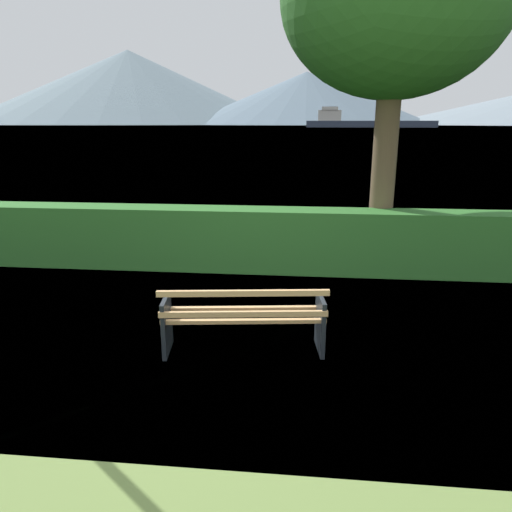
% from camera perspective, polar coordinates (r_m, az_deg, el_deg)
% --- Properties ---
extents(ground_plane, '(1400.00, 1400.00, 0.00)m').
position_cam_1_polar(ground_plane, '(5.79, -1.47, -11.20)').
color(ground_plane, olive).
extents(water_surface, '(620.00, 620.00, 0.00)m').
position_cam_1_polar(water_surface, '(313.07, 5.94, 15.29)').
color(water_surface, '#6B8EA3').
rests_on(water_surface, ground_plane).
extents(park_bench, '(1.95, 0.80, 0.87)m').
position_cam_1_polar(park_bench, '(5.55, -1.51, -7.52)').
color(park_bench, tan).
rests_on(park_bench, ground_plane).
extents(hedge_row, '(12.23, 0.67, 1.14)m').
position_cam_1_polar(hedge_row, '(8.61, 1.21, 1.97)').
color(hedge_row, '#2D6B28').
rests_on(hedge_row, ground_plane).
extents(cargo_ship_large, '(65.99, 11.82, 10.31)m').
position_cam_1_polar(cargo_ship_large, '(259.98, 12.49, 15.55)').
color(cargo_ship_large, '#2D384C').
rests_on(cargo_ship_large, water_surface).
extents(distant_hills, '(917.84, 466.04, 88.26)m').
position_cam_1_polar(distant_hills, '(580.42, 3.53, 19.03)').
color(distant_hills, slate).
rests_on(distant_hills, ground_plane).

